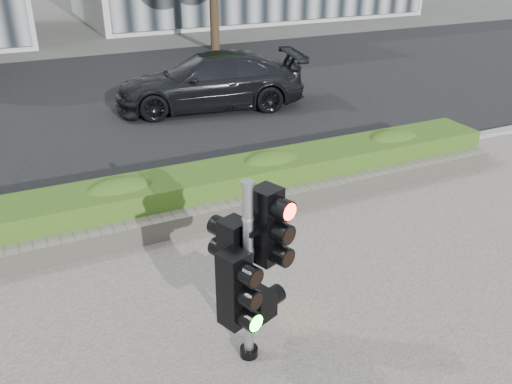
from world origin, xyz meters
The scene contains 7 objects.
ground centered at (0.00, 0.00, 0.00)m, with size 120.00×120.00×0.00m, color #51514C.
road centered at (0.00, 10.00, 0.01)m, with size 60.00×13.00×0.02m, color black.
curb centered at (0.00, 3.15, 0.06)m, with size 60.00×0.25×0.12m, color gray.
stone_wall centered at (0.00, 1.90, 0.20)m, with size 12.00×0.32×0.34m, color gray.
hedge centered at (0.00, 2.55, 0.37)m, with size 12.00×1.00×0.68m, color olive.
traffic_signal centered at (-0.61, -1.05, 1.23)m, with size 0.79×0.70×2.17m.
car_dark centered at (2.44, 8.10, 0.75)m, with size 2.04×5.03×1.46m, color black.
Camera 1 is at (-2.59, -5.40, 4.38)m, focal length 38.00 mm.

